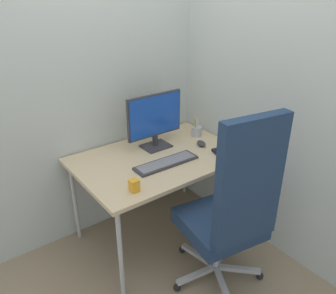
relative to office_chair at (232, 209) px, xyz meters
name	(u,v)px	position (x,y,z in m)	size (l,w,h in m)	color
ground_plane	(160,232)	(-0.03, 0.71, -0.63)	(8.00, 8.00, 0.00)	gray
wall_back	(123,52)	(-0.03, 1.14, 0.77)	(2.99, 0.04, 2.80)	#B7C1BC
wall_side_right	(253,56)	(0.60, 0.45, 0.77)	(0.04, 2.59, 2.80)	#B7C1BC
desk	(159,162)	(-0.03, 0.71, 0.03)	(1.21, 0.82, 0.71)	#D1B78C
office_chair	(232,209)	(0.00, 0.00, 0.00)	(0.63, 0.63, 1.26)	black
monitor	(155,118)	(0.04, 0.86, 0.31)	(0.47, 0.17, 0.42)	#333338
keyboard	(166,163)	(-0.06, 0.58, 0.09)	(0.48, 0.15, 0.02)	#333338
mouse	(201,143)	(0.34, 0.65, 0.10)	(0.06, 0.09, 0.04)	#333338
pen_holder	(197,131)	(0.44, 0.82, 0.12)	(0.09, 0.09, 0.17)	#B2B5BA
notebook	(224,152)	(0.38, 0.45, 0.09)	(0.14, 0.14, 0.02)	black
desk_clamp_accessory	(134,186)	(-0.42, 0.42, 0.12)	(0.05, 0.05, 0.08)	orange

